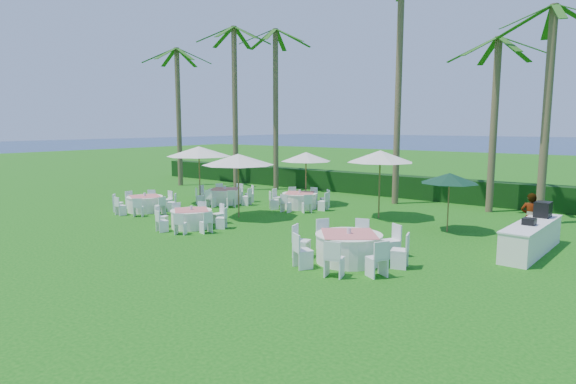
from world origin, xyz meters
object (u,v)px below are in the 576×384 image
Objects in this scene: banquet_table_a at (145,203)px; banquet_table_e at (300,200)px; umbrella_c at (306,157)px; umbrella_green at (450,178)px; umbrella_d at (380,156)px; banquet_table_d at (225,196)px; buffet_table at (532,236)px; umbrella_a at (199,151)px; banquet_table_c at (349,247)px; staff_person at (530,218)px; umbrella_b at (238,160)px; banquet_table_b at (191,218)px.

banquet_table_e is at bearing 44.20° from banquet_table_a.
umbrella_c is 8.01m from umbrella_green.
umbrella_c is at bearing 51.38° from banquet_table_a.
banquet_table_d is at bearing -171.64° from umbrella_d.
banquet_table_e is at bearing 168.06° from buffet_table.
umbrella_a is 12.36m from umbrella_green.
banquet_table_c is 6.92m from staff_person.
banquet_table_e is 0.95× the size of umbrella_b.
umbrella_c is 10.83m from staff_person.
banquet_table_e is 10.26m from staff_person.
buffet_table reaches higher than banquet_table_c.
buffet_table reaches higher than banquet_table_d.
banquet_table_d is 8.43m from umbrella_d.
umbrella_d reaches higher than banquet_table_b.
umbrella_d reaches higher than umbrella_green.
banquet_table_c is 8.17m from umbrella_b.
umbrella_green is at bearing 32.79° from banquet_table_b.
umbrella_green reaches higher than banquet_table_e.
umbrella_green is at bearing -13.42° from umbrella_c.
umbrella_green is (11.29, 0.31, 1.63)m from banquet_table_d.
umbrella_b is at bearing -36.86° from banquet_table_d.
banquet_table_a is at bearing -151.52° from umbrella_d.
umbrella_green is at bearing 156.06° from buffet_table.
umbrella_a reaches higher than umbrella_b.
banquet_table_a is 1.67× the size of staff_person.
umbrella_b is 11.41m from staff_person.
banquet_table_b is at bearing -58.42° from banquet_table_d.
buffet_table is (6.38, -2.26, -2.14)m from umbrella_d.
staff_person is at bearing 13.78° from umbrella_b.
banquet_table_a is 0.97× the size of banquet_table_e.
banquet_table_a is 5.17m from umbrella_b.
buffet_table is at bearing -16.56° from umbrella_c.
banquet_table_e is 0.71× the size of buffet_table.
buffet_table is (14.41, -1.08, 0.12)m from banquet_table_d.
banquet_table_e is at bearing 82.63° from banquet_table_b.
umbrella_d reaches higher than umbrella_a.
umbrella_a is 1.90× the size of staff_person.
staff_person is (15.41, 4.25, 0.47)m from banquet_table_a.
banquet_table_c is 1.15× the size of banquet_table_e.
banquet_table_d is 2.59m from umbrella_a.
umbrella_green is (7.43, -0.84, 1.63)m from banquet_table_e.
banquet_table_b is at bearing 20.51° from staff_person.
umbrella_b reaches higher than banquet_table_c.
umbrella_c is at bearing 86.44° from banquet_table_b.
umbrella_c is at bearing 109.08° from banquet_table_e.
banquet_table_d is at bearing -163.42° from banquet_table_e.
banquet_table_a is 15.99m from buffet_table.
banquet_table_d is 1.01× the size of banquet_table_e.
banquet_table_b is 0.86× the size of umbrella_a.
banquet_table_c reaches higher than banquet_table_e.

